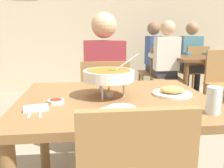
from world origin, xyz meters
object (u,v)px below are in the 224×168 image
object	(u,v)px
chair_bg_middle	(165,73)
patron_bg_middle	(166,58)
patron_bg_left	(191,55)
drink_glass	(213,102)
dining_table_main	(115,116)
chair_bg_right	(157,69)
appetizer_plate	(172,92)
curry_bowl	(109,76)
rice_plate	(121,112)
sauce_dish	(56,101)
chair_bg_window	(223,79)
dining_table_far	(204,65)
patron_bg_right	(155,55)
chair_bg_left	(193,68)
diner_main	(104,76)
chair_diner_main	(105,102)

from	to	relation	value
chair_bg_middle	patron_bg_middle	size ratio (longest dim) A/B	0.69
patron_bg_left	drink_glass	bearing A→B (deg)	-112.69
dining_table_main	patron_bg_left	size ratio (longest dim) A/B	0.85
chair_bg_right	appetizer_plate	bearing A→B (deg)	-105.17
curry_bowl	rice_plate	distance (m)	0.36
patron_bg_middle	drink_glass	bearing A→B (deg)	-103.96
sauce_dish	chair_bg_window	xyz separation A→B (m)	(2.03, 1.75, -0.27)
chair_bg_middle	dining_table_far	bearing A→B (deg)	-8.70
patron_bg_middle	sauce_dish	bearing A→B (deg)	-121.34
dining_table_main	patron_bg_right	world-z (taller)	patron_bg_right
rice_plate	chair_bg_left	xyz separation A→B (m)	(1.75, 2.99, -0.28)
appetizer_plate	patron_bg_middle	size ratio (longest dim) A/B	0.18
sauce_dish	patron_bg_left	world-z (taller)	patron_bg_left
drink_glass	patron_bg_left	world-z (taller)	patron_bg_left
sauce_dish	chair_bg_window	bearing A→B (deg)	40.71
sauce_dish	drink_glass	size ratio (longest dim) A/B	0.69
dining_table_far	curry_bowl	bearing A→B (deg)	-128.38
patron_bg_right	chair_bg_right	bearing A→B (deg)	-14.72
diner_main	rice_plate	world-z (taller)	diner_main
sauce_dish	patron_bg_middle	bearing A→B (deg)	58.66
appetizer_plate	chair_bg_window	world-z (taller)	chair_bg_window
chair_diner_main	patron_bg_right	size ratio (longest dim) A/B	0.69
chair_diner_main	patron_bg_left	world-z (taller)	patron_bg_left
curry_bowl	patron_bg_middle	world-z (taller)	patron_bg_middle
appetizer_plate	chair_bg_left	size ratio (longest dim) A/B	0.27
chair_bg_window	patron_bg_right	size ratio (longest dim) A/B	0.69
appetizer_plate	dining_table_far	bearing A→B (deg)	58.57
chair_bg_left	dining_table_far	bearing A→B (deg)	-95.89
diner_main	chair_bg_right	size ratio (longest dim) A/B	1.46
curry_bowl	chair_bg_left	xyz separation A→B (m)	(1.77, 2.65, -0.38)
dining_table_far	chair_bg_window	size ratio (longest dim) A/B	1.11
dining_table_far	chair_bg_left	distance (m)	0.50
dining_table_main	chair_diner_main	xyz separation A→B (m)	(-0.00, 0.76, -0.14)
dining_table_far	patron_bg_right	size ratio (longest dim) A/B	0.76
diner_main	sauce_dish	world-z (taller)	diner_main
chair_bg_window	chair_diner_main	bearing A→B (deg)	-151.91
patron_bg_right	appetizer_plate	bearing A→B (deg)	-104.18
sauce_dish	drink_glass	xyz separation A→B (m)	(0.76, -0.26, 0.05)
diner_main	chair_bg_right	xyz separation A→B (m)	(1.09, 1.92, -0.24)
chair_bg_left	chair_bg_middle	world-z (taller)	same
chair_bg_right	patron_bg_middle	bearing A→B (deg)	-93.39
dining_table_far	chair_bg_left	size ratio (longest dim) A/B	1.11
chair_bg_middle	patron_bg_middle	world-z (taller)	patron_bg_middle
chair_bg_window	patron_bg_middle	size ratio (longest dim) A/B	0.69
dining_table_main	chair_bg_right	distance (m)	2.93
chair_bg_left	patron_bg_right	size ratio (longest dim) A/B	0.69
dining_table_far	patron_bg_right	xyz separation A→B (m)	(-0.64, 0.53, 0.12)
drink_glass	patron_bg_left	distance (m)	3.32
chair_bg_left	curry_bowl	bearing A→B (deg)	-123.72
dining_table_far	chair_bg_left	world-z (taller)	chair_bg_left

